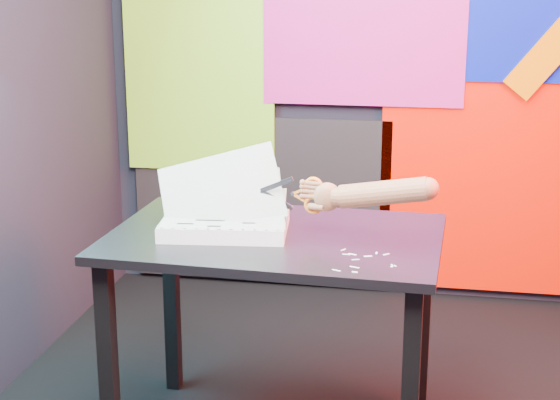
# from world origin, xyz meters

# --- Properties ---
(room) EXTENTS (3.01, 3.01, 2.71)m
(room) POSITION_xyz_m (0.00, 0.00, 1.35)
(room) COLOR black
(room) RESTS_ON ground
(backdrop) EXTENTS (2.88, 0.05, 2.08)m
(backdrop) POSITION_xyz_m (0.06, 1.46, 0.96)
(backdrop) COLOR #F61100
(backdrop) RESTS_ON ground
(work_table) EXTENTS (1.09, 0.75, 0.75)m
(work_table) POSITION_xyz_m (-0.40, -0.01, 0.64)
(work_table) COLOR black
(work_table) RESTS_ON ground
(printout_stack) EXTENTS (0.47, 0.34, 0.30)m
(printout_stack) POSITION_xyz_m (-0.56, -0.01, 0.78)
(printout_stack) COLOR white
(printout_stack) RESTS_ON work_table
(scissors) EXTENTS (0.21, 0.04, 0.12)m
(scissors) POSITION_xyz_m (-0.29, -0.00, 0.88)
(scissors) COLOR silver
(scissors) RESTS_ON printout_stack
(hand_forearm) EXTENTS (0.43, 0.12, 0.14)m
(hand_forearm) POSITION_xyz_m (-0.08, -0.04, 0.91)
(hand_forearm) COLOR #A36A46
(hand_forearm) RESTS_ON work_table
(paper_clippings) EXTENTS (0.18, 0.21, 0.00)m
(paper_clippings) POSITION_xyz_m (-0.09, -0.22, 0.75)
(paper_clippings) COLOR silver
(paper_clippings) RESTS_ON work_table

